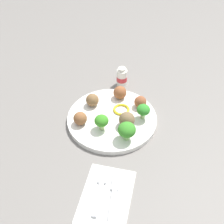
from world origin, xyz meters
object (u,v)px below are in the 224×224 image
at_px(meatball_back_right, 140,102).
at_px(pepper_ring_near_rim, 121,109).
at_px(broccoli_floret_near_rim, 143,110).
at_px(broccoli_floret_back_left, 127,130).
at_px(meatball_far_rim, 127,120).
at_px(meatball_mid_right, 80,118).
at_px(napkin, 106,196).
at_px(plate, 112,118).
at_px(fork, 100,191).
at_px(yogurt_bottle, 122,77).
at_px(meatball_back_left, 92,100).
at_px(knife, 114,194).
at_px(broccoli_floret_back_right, 102,121).
at_px(meatball_near_rim, 120,92).

distance_m(meatball_back_right, pepper_ring_near_rim, 0.07).
bearing_deg(meatball_back_right, broccoli_floret_near_rim, -167.06).
bearing_deg(broccoli_floret_back_left, meatball_far_rim, 6.00).
xyz_separation_m(meatball_mid_right, napkin, (-0.22, -0.12, -0.03)).
bearing_deg(napkin, plate, 5.73).
height_order(meatball_far_rim, meatball_mid_right, meatball_far_rim).
xyz_separation_m(plate, fork, (-0.26, -0.01, -0.00)).
bearing_deg(yogurt_bottle, broccoli_floret_near_rim, -154.08).
relative_size(broccoli_floret_near_rim, meatball_back_left, 1.21).
xyz_separation_m(broccoli_floret_back_left, napkin, (-0.18, 0.03, -0.05)).
bearing_deg(broccoli_floret_near_rim, fork, 161.95).
height_order(napkin, yogurt_bottle, yogurt_bottle).
distance_m(meatball_far_rim, meatball_back_right, 0.10).
height_order(meatball_back_left, fork, meatball_back_left).
xyz_separation_m(broccoli_floret_near_rim, meatball_far_rim, (-0.04, 0.05, -0.01)).
xyz_separation_m(meatball_mid_right, knife, (-0.22, -0.13, -0.03)).
distance_m(meatball_far_rim, knife, 0.23).
bearing_deg(knife, meatball_back_right, -6.89).
height_order(broccoli_floret_back_left, pepper_ring_near_rim, broccoli_floret_back_left).
bearing_deg(knife, broccoli_floret_back_left, -3.33).
bearing_deg(broccoli_floret_back_right, meatball_far_rim, -71.15).
bearing_deg(plate, yogurt_bottle, -2.10).
height_order(meatball_far_rim, yogurt_bottle, yogurt_bottle).
xyz_separation_m(meatball_near_rim, meatball_mid_right, (-0.14, 0.10, -0.00)).
bearing_deg(meatball_near_rim, meatball_far_rim, -163.71).
bearing_deg(meatball_mid_right, fork, -155.09).
distance_m(meatball_near_rim, napkin, 0.36).
relative_size(broccoli_floret_back_left, meatball_near_rim, 1.29).
bearing_deg(meatball_far_rim, yogurt_bottle, 10.84).
height_order(meatball_back_right, fork, meatball_back_right).
height_order(plate, broccoli_floret_near_rim, broccoli_floret_near_rim).
bearing_deg(broccoli_floret_back_left, meatball_back_right, -11.16).
relative_size(broccoli_floret_back_right, meatball_mid_right, 1.20).
xyz_separation_m(meatball_back_left, napkin, (-0.31, -0.10, -0.03)).
bearing_deg(knife, broccoli_floret_near_rim, -10.69).
xyz_separation_m(meatball_back_left, meatball_far_rim, (-0.08, -0.12, 0.00)).
height_order(meatball_far_rim, fork, meatball_far_rim).
xyz_separation_m(plate, meatball_back_left, (0.05, 0.07, 0.03)).
distance_m(pepper_ring_near_rim, knife, 0.29).
bearing_deg(broccoli_floret_near_rim, meatball_back_right, 12.94).
distance_m(napkin, knife, 0.02).
bearing_deg(meatball_near_rim, broccoli_floret_back_left, -166.64).
relative_size(meatball_far_rim, knife, 0.33).
height_order(plate, meatball_back_right, meatball_back_right).
xyz_separation_m(meatball_back_left, pepper_ring_near_rim, (-0.01, -0.10, -0.02)).
xyz_separation_m(meatball_mid_right, yogurt_bottle, (0.23, -0.10, -0.00)).
bearing_deg(plate, knife, -170.28).
bearing_deg(fork, napkin, -117.02).
height_order(meatball_back_left, yogurt_bottle, yogurt_bottle).
relative_size(meatball_back_left, napkin, 0.25).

